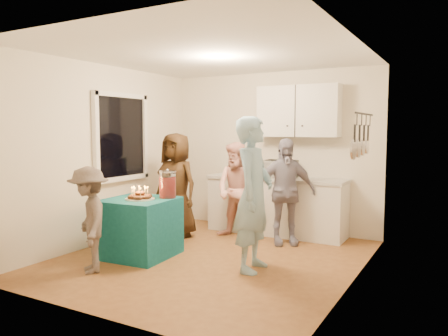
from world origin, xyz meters
The scene contains 19 objects.
floor centered at (0.00, 0.00, 0.00)m, with size 4.00×4.00×0.00m, color brown.
ceiling centered at (0.00, 0.00, 2.60)m, with size 4.00×4.00×0.00m, color white.
back_wall centered at (0.00, 2.00, 1.30)m, with size 3.60×3.60×0.00m, color silver.
left_wall centered at (-1.80, 0.00, 1.30)m, with size 4.00×4.00×0.00m, color silver.
right_wall centered at (1.80, 0.00, 1.30)m, with size 4.00×4.00×0.00m, color silver.
window_night centered at (-1.77, 0.30, 1.55)m, with size 0.04×1.00×1.20m, color black.
counter centered at (0.20, 1.70, 0.43)m, with size 2.20×0.58×0.86m, color white.
countertop centered at (0.20, 1.70, 0.89)m, with size 2.24×0.62×0.05m, color beige.
upper_cabinet centered at (0.50, 1.85, 1.95)m, with size 1.30×0.30×0.80m, color white.
pot_rack centered at (1.72, 0.70, 1.60)m, with size 0.12×1.00×0.60m, color black.
microwave centered at (0.28, 1.70, 1.05)m, with size 0.49×0.33×0.27m, color white.
party_table centered at (-0.89, -0.35, 0.38)m, with size 0.85×0.85×0.76m, color #0E5560.
donut_cake centered at (-0.84, -0.37, 0.85)m, with size 0.38×0.38×0.18m, color #381C0C, non-canonical shape.
punch_jar centered at (-0.61, -0.09, 0.93)m, with size 0.22×0.22×0.34m, color #B3100E.
man_birthday centered at (0.67, -0.13, 0.91)m, with size 0.66×0.44×1.82m, color #8EB7CF.
woman_back_left centered at (-1.08, 0.76, 0.81)m, with size 0.79×0.51×1.61m, color #4C3015.
woman_back_center centered at (-0.19, 1.12, 0.74)m, with size 0.72×0.56×1.47m, color #E57E77.
woman_back_right centered at (0.55, 1.14, 0.77)m, with size 0.90×0.38×1.54m, color #171037.
child_near_left centered at (-0.96, -1.14, 0.62)m, with size 0.80×0.46×1.24m, color #504540.
Camera 1 is at (2.84, -4.73, 1.66)m, focal length 35.00 mm.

